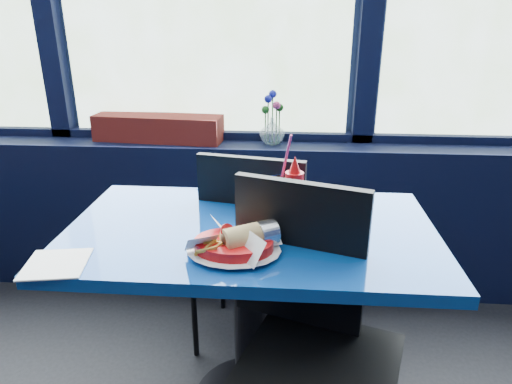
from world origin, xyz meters
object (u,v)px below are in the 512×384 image
object	(u,v)px
near_table	(251,275)
flower_vase	(272,128)
chair_near_front	(310,325)
soda_cup	(281,198)
chair_near_back	(248,242)
ketchup_bottle	(294,193)
planter_box	(158,128)
food_basket	(236,244)

from	to	relation	value
near_table	flower_vase	bearing A→B (deg)	88.01
chair_near_front	soda_cup	bearing A→B (deg)	125.77
near_table	flower_vase	xyz separation A→B (m)	(0.03, 0.86, 0.31)
chair_near_back	ketchup_bottle	world-z (taller)	ketchup_bottle
near_table	soda_cup	distance (m)	0.29
planter_box	ketchup_bottle	bearing A→B (deg)	-45.10
chair_near_front	planter_box	bearing A→B (deg)	141.89
food_basket	soda_cup	bearing A→B (deg)	58.04
near_table	chair_near_back	xyz separation A→B (m)	(-0.04, 0.31, -0.03)
chair_near_front	food_basket	world-z (taller)	chair_near_front
flower_vase	ketchup_bottle	world-z (taller)	flower_vase
chair_near_front	planter_box	world-z (taller)	chair_near_front
flower_vase	soda_cup	bearing A→B (deg)	-85.13
food_basket	soda_cup	xyz separation A→B (m)	(0.12, 0.26, 0.04)
soda_cup	chair_near_back	bearing A→B (deg)	120.46
chair_near_front	ketchup_bottle	distance (m)	0.42
chair_near_back	soda_cup	distance (m)	0.40
planter_box	chair_near_front	bearing A→B (deg)	-51.12
planter_box	flower_vase	size ratio (longest dim) A/B	2.47
near_table	soda_cup	xyz separation A→B (m)	(0.10, 0.08, 0.26)
near_table	planter_box	bearing A→B (deg)	121.89
planter_box	flower_vase	distance (m)	0.58
near_table	food_basket	distance (m)	0.28
chair_near_front	soda_cup	distance (m)	0.42
chair_near_back	soda_cup	size ratio (longest dim) A/B	3.09
chair_near_back	soda_cup	xyz separation A→B (m)	(0.14, -0.23, 0.29)
food_basket	near_table	bearing A→B (deg)	74.74
chair_near_back	flower_vase	xyz separation A→B (m)	(0.07, 0.55, 0.35)
near_table	chair_near_back	world-z (taller)	chair_near_back
chair_near_back	flower_vase	bearing A→B (deg)	-86.56
ketchup_bottle	chair_near_back	bearing A→B (deg)	125.22
near_table	planter_box	distance (m)	1.08
food_basket	chair_near_front	bearing A→B (deg)	-18.04
near_table	food_basket	xyz separation A→B (m)	(-0.03, -0.18, 0.21)
chair_near_back	food_basket	xyz separation A→B (m)	(0.01, -0.49, 0.25)
flower_vase	ketchup_bottle	distance (m)	0.81
planter_box	ketchup_bottle	size ratio (longest dim) A/B	2.83
planter_box	soda_cup	bearing A→B (deg)	-46.16
chair_near_back	planter_box	world-z (taller)	same
chair_near_back	food_basket	distance (m)	0.55
flower_vase	near_table	bearing A→B (deg)	-91.99
chair_near_back	flower_vase	world-z (taller)	flower_vase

